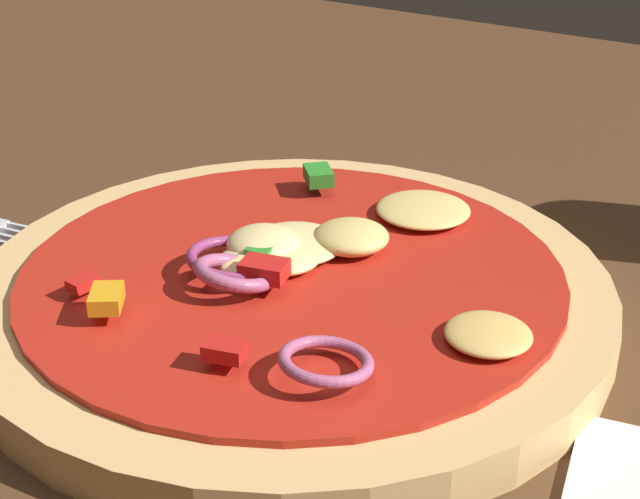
# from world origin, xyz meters

# --- Properties ---
(dining_table) EXTENTS (1.33, 1.06, 0.03)m
(dining_table) POSITION_xyz_m (0.00, 0.00, 0.01)
(dining_table) COLOR #4C301C
(dining_table) RESTS_ON ground
(pizza) EXTENTS (0.25, 0.25, 0.03)m
(pizza) POSITION_xyz_m (0.03, 0.03, 0.04)
(pizza) COLOR tan
(pizza) RESTS_ON dining_table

